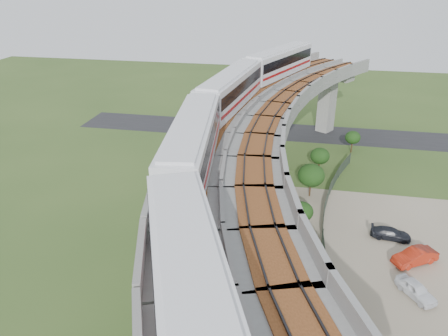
{
  "coord_description": "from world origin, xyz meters",
  "views": [
    {
      "loc": [
        5.97,
        -35.66,
        23.6
      ],
      "look_at": [
        -0.72,
        -1.29,
        7.5
      ],
      "focal_mm": 35.0,
      "sensor_mm": 36.0,
      "label": 1
    }
  ],
  "objects": [
    {
      "name": "tree_3",
      "position": [
        6.38,
        1.59,
        2.19
      ],
      "size": [
        2.24,
        2.24,
        3.14
      ],
      "color": "#382314",
      "rests_on": "ground"
    },
    {
      "name": "tree_0",
      "position": [
        12.68,
        23.34,
        2.22
      ],
      "size": [
        2.1,
        2.1,
        3.12
      ],
      "color": "#382314",
      "rests_on": "ground"
    },
    {
      "name": "metro_train",
      "position": [
        0.35,
        -0.96,
        12.31
      ],
      "size": [
        11.18,
        61.34,
        3.64
      ],
      "color": "silver",
      "rests_on": "ground"
    },
    {
      "name": "ground",
      "position": [
        0.0,
        0.0,
        0.0
      ],
      "size": [
        160.0,
        160.0,
        0.0
      ],
      "primitive_type": "plane",
      "color": "#365120",
      "rests_on": "ground"
    },
    {
      "name": "car_red",
      "position": [
        16.34,
        -1.77,
        0.72
      ],
      "size": [
        4.26,
        3.39,
        1.36
      ],
      "primitive_type": "imported",
      "rotation": [
        0.0,
        0.0,
        -1.02
      ],
      "color": "#A3210F",
      "rests_on": "dirt_lot"
    },
    {
      "name": "tree_5",
      "position": [
        7.14,
        -10.69,
        1.74
      ],
      "size": [
        2.16,
        2.16,
        2.66
      ],
      "color": "#382314",
      "rests_on": "ground"
    },
    {
      "name": "car_dark",
      "position": [
        14.86,
        1.86,
        0.58
      ],
      "size": [
        3.83,
        1.89,
        1.07
      ],
      "primitive_type": "imported",
      "rotation": [
        0.0,
        0.0,
        1.46
      ],
      "color": "black",
      "rests_on": "dirt_lot"
    },
    {
      "name": "tree_4",
      "position": [
        7.33,
        -5.38,
        1.68
      ],
      "size": [
        2.35,
        2.35,
        2.68
      ],
      "color": "#382314",
      "rests_on": "ground"
    },
    {
      "name": "fence",
      "position": [
        9.75,
        0.0,
        0.75
      ],
      "size": [
        3.87,
        38.73,
        1.5
      ],
      "color": "#2D382D",
      "rests_on": "ground"
    },
    {
      "name": "asphalt_road",
      "position": [
        0.0,
        30.0,
        0.01
      ],
      "size": [
        60.0,
        8.0,
        0.03
      ],
      "primitive_type": "cube",
      "color": "#232326",
      "rests_on": "ground"
    },
    {
      "name": "dirt_lot",
      "position": [
        14.0,
        -2.0,
        0.02
      ],
      "size": [
        18.0,
        26.0,
        0.04
      ],
      "primitive_type": "cube",
      "color": "gray",
      "rests_on": "ground"
    },
    {
      "name": "tree_2",
      "position": [
        7.16,
        9.05,
        2.62
      ],
      "size": [
        2.99,
        2.99,
        3.9
      ],
      "color": "#382314",
      "rests_on": "ground"
    },
    {
      "name": "tree_1",
      "position": [
        8.18,
        16.1,
        2.09
      ],
      "size": [
        2.42,
        2.42,
        3.12
      ],
      "color": "#382314",
      "rests_on": "ground"
    },
    {
      "name": "viaduct",
      "position": [
        3.84,
        0.0,
        9.05
      ],
      "size": [
        19.58,
        73.98,
        11.4
      ],
      "color": "#99968E",
      "rests_on": "ground"
    },
    {
      "name": "car_white",
      "position": [
        15.59,
        -6.2,
        0.65
      ],
      "size": [
        3.17,
        3.74,
        1.21
      ],
      "primitive_type": "imported",
      "rotation": [
        0.0,
        0.0,
        0.6
      ],
      "color": "white",
      "rests_on": "dirt_lot"
    }
  ]
}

